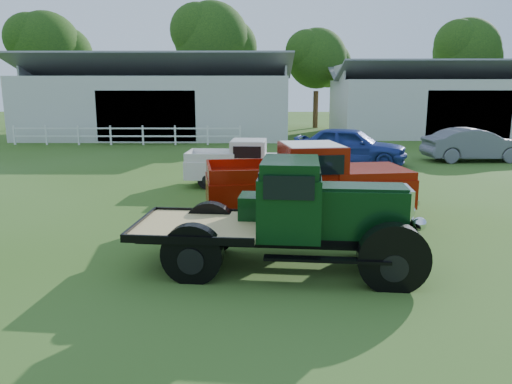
# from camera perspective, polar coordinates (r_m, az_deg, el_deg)

# --- Properties ---
(ground) EXTENTS (120.00, 120.00, 0.00)m
(ground) POSITION_cam_1_polar(r_m,az_deg,el_deg) (11.33, -1.09, -6.47)
(ground) COLOR #2E5310
(shed_left) EXTENTS (18.80, 10.20, 5.60)m
(shed_left) POSITION_cam_1_polar(r_m,az_deg,el_deg) (37.47, -10.83, 10.64)
(shed_left) COLOR #BABABA
(shed_left) RESTS_ON ground
(shed_right) EXTENTS (16.80, 9.20, 5.20)m
(shed_right) POSITION_cam_1_polar(r_m,az_deg,el_deg) (40.15, 20.87, 9.87)
(shed_right) COLOR #BABABA
(shed_right) RESTS_ON ground
(fence_rail) EXTENTS (14.20, 0.16, 1.20)m
(fence_rail) POSITION_cam_1_polar(r_m,az_deg,el_deg) (31.99, -14.55, 6.30)
(fence_rail) COLOR white
(fence_rail) RESTS_ON ground
(tree_a) EXTENTS (6.30, 6.30, 10.50)m
(tree_a) POSITION_cam_1_polar(r_m,az_deg,el_deg) (47.45, -22.71, 13.16)
(tree_a) COLOR black
(tree_a) RESTS_ON ground
(tree_b) EXTENTS (6.90, 6.90, 11.50)m
(tree_b) POSITION_cam_1_polar(r_m,az_deg,el_deg) (45.00, -5.05, 14.76)
(tree_b) COLOR black
(tree_b) RESTS_ON ground
(tree_c) EXTENTS (5.40, 5.40, 9.00)m
(tree_c) POSITION_cam_1_polar(r_m,az_deg,el_deg) (43.99, 6.92, 13.16)
(tree_c) COLOR black
(tree_c) RESTS_ON ground
(tree_d) EXTENTS (6.00, 6.00, 10.00)m
(tree_d) POSITION_cam_1_polar(r_m,az_deg,el_deg) (48.12, 22.78, 12.83)
(tree_d) COLOR black
(tree_d) RESTS_ON ground
(vintage_flatbed) EXTENTS (5.76, 2.70, 2.21)m
(vintage_flatbed) POSITION_cam_1_polar(r_m,az_deg,el_deg) (9.85, 3.27, -2.63)
(vintage_flatbed) COLOR black
(vintage_flatbed) RESTS_ON ground
(red_pickup) EXTENTS (5.97, 3.00, 2.08)m
(red_pickup) POSITION_cam_1_polar(r_m,az_deg,el_deg) (13.77, 5.85, 1.29)
(red_pickup) COLOR maroon
(red_pickup) RESTS_ON ground
(white_pickup) EXTENTS (4.59, 1.99, 1.65)m
(white_pickup) POSITION_cam_1_polar(r_m,az_deg,el_deg) (18.19, -1.11, 3.29)
(white_pickup) COLOR silver
(white_pickup) RESTS_ON ground
(misc_car_blue) EXTENTS (5.53, 3.56, 1.75)m
(misc_car_blue) POSITION_cam_1_polar(r_m,az_deg,el_deg) (23.57, 10.67, 5.22)
(misc_car_blue) COLOR navy
(misc_car_blue) RESTS_ON ground
(misc_car_grey) EXTENTS (4.90, 1.96, 1.59)m
(misc_car_grey) POSITION_cam_1_polar(r_m,az_deg,el_deg) (26.43, 23.73, 4.95)
(misc_car_grey) COLOR #545761
(misc_car_grey) RESTS_ON ground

